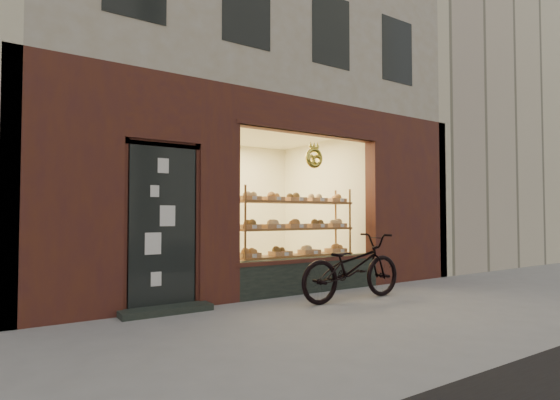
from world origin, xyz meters
TOP-DOWN VIEW (x-y plane):
  - ground at (0.00, 0.00)m, footprint 90.00×90.00m
  - bakery_building at (0.04, 5.29)m, footprint 7.20×7.28m
  - neighbor_right at (9.60, 5.50)m, footprint 12.00×7.00m
  - display_shelf at (0.45, 2.55)m, footprint 2.20×0.45m
  - bicycle at (0.54, 1.25)m, footprint 1.82×0.64m

SIDE VIEW (x-z plane):
  - ground at x=0.00m, z-range 0.00..0.00m
  - bicycle at x=0.54m, z-range 0.00..0.96m
  - display_shelf at x=0.45m, z-range 0.04..1.74m
  - neighbor_right at x=9.60m, z-range 0.00..9.00m
  - bakery_building at x=0.04m, z-range 1.08..10.08m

